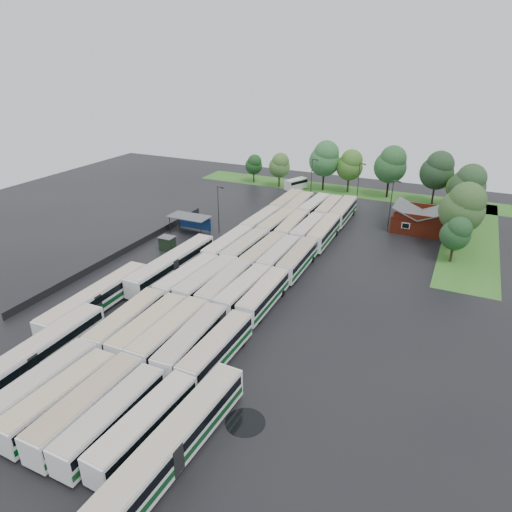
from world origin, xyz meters
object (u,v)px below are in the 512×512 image
at_px(artic_bus_east, 172,446).
at_px(minibus, 296,184).
at_px(brick_building, 419,222).
at_px(artic_bus_west_a, 33,358).

height_order(artic_bus_east, minibus, artic_bus_east).
height_order(brick_building, artic_bus_east, brick_building).
bearing_deg(artic_bus_east, brick_building, 82.52).
bearing_deg(minibus, artic_bus_east, -51.53).
relative_size(artic_bus_west_a, minibus, 2.93).
bearing_deg(minibus, brick_building, -3.39).
xyz_separation_m(brick_building, artic_bus_west_a, (-33.14, -65.71, 0.19)).
xyz_separation_m(artic_bus_west_a, artic_bus_east, (21.30, -3.71, 0.02)).
xyz_separation_m(brick_building, artic_bus_east, (-11.84, -69.42, 0.21)).
height_order(artic_bus_west_a, artic_bus_east, artic_bus_east).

